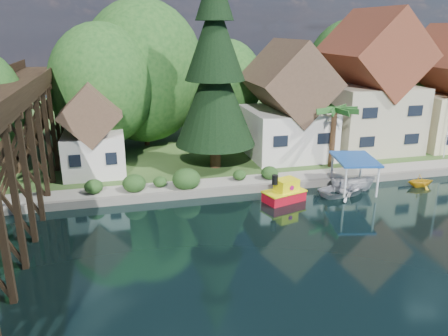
{
  "coord_description": "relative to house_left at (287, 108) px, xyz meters",
  "views": [
    {
      "loc": [
        -8.83,
        -22.95,
        12.51
      ],
      "look_at": [
        -1.7,
        6.0,
        2.88
      ],
      "focal_mm": 35.0,
      "sensor_mm": 36.0,
      "label": 1
    }
  ],
  "objects": [
    {
      "name": "promenade",
      "position": [
        -1.0,
        -6.7,
        -4.61
      ],
      "size": [
        50.0,
        2.6,
        0.06
      ],
      "primitive_type": "cube",
      "color": "gray",
      "rests_on": "bank"
    },
    {
      "name": "house_left",
      "position": [
        0.0,
        0.0,
        0.0
      ],
      "size": [
        7.64,
        8.64,
        11.02
      ],
      "color": "silver",
      "rests_on": "bank"
    },
    {
      "name": "shrubs",
      "position": [
        -11.6,
        -6.74,
        -3.91
      ],
      "size": [
        15.76,
        2.47,
        1.7
      ],
      "color": "#193914",
      "rests_on": "bank"
    },
    {
      "name": "boat_canopy",
      "position": [
        1.92,
        -9.72,
        -3.94
      ],
      "size": [
        3.83,
        4.87,
        2.8
      ],
      "color": "silver",
      "rests_on": "ground"
    },
    {
      "name": "ground",
      "position": [
        -7.0,
        -16.0,
        -5.14
      ],
      "size": [
        140.0,
        140.0,
        0.0
      ],
      "primitive_type": "plane",
      "color": "black",
      "rests_on": "ground"
    },
    {
      "name": "bg_trees",
      "position": [
        -6.0,
        5.25,
        2.15
      ],
      "size": [
        49.9,
        13.3,
        10.57
      ],
      "color": "#382314",
      "rests_on": "bank"
    },
    {
      "name": "tugboat",
      "position": [
        -4.07,
        -10.27,
        -4.46
      ],
      "size": [
        3.49,
        2.56,
        2.27
      ],
      "color": "#AB0B1C",
      "rests_on": "ground"
    },
    {
      "name": "palm_tree",
      "position": [
        2.59,
        -4.63,
        0.37
      ],
      "size": [
        4.31,
        4.31,
        5.74
      ],
      "color": "#382314",
      "rests_on": "bank"
    },
    {
      "name": "house_right",
      "position": [
        18.0,
        0.0,
        0.64
      ],
      "size": [
        8.15,
        8.64,
        12.45
      ],
      "color": "beige",
      "rests_on": "bank"
    },
    {
      "name": "boat_white_a",
      "position": [
        1.15,
        -10.01,
        -4.68
      ],
      "size": [
        5.1,
        4.19,
        0.92
      ],
      "primitive_type": "imported",
      "rotation": [
        0.0,
        0.0,
        1.83
      ],
      "color": "silver",
      "rests_on": "ground"
    },
    {
      "name": "boat_yellow",
      "position": [
        7.96,
        -10.02,
        -4.56
      ],
      "size": [
        2.38,
        2.11,
        1.16
      ],
      "primitive_type": "imported",
      "rotation": [
        0.0,
        0.0,
        1.47
      ],
      "color": "yellow",
      "rests_on": "ground"
    },
    {
      "name": "seawall",
      "position": [
        -3.0,
        -8.0,
        -4.83
      ],
      "size": [
        60.0,
        0.4,
        0.62
      ],
      "primitive_type": "cube",
      "color": "slate",
      "rests_on": "ground"
    },
    {
      "name": "bank",
      "position": [
        -7.0,
        18.0,
        -4.89
      ],
      "size": [
        140.0,
        52.0,
        0.5
      ],
      "primitive_type": "cube",
      "color": "#2C4B1E",
      "rests_on": "ground"
    },
    {
      "name": "shed",
      "position": [
        -18.0,
        -1.5,
        -1.31
      ],
      "size": [
        5.09,
        5.4,
        7.85
      ],
      "color": "silver",
      "rests_on": "bank"
    },
    {
      "name": "conifer",
      "position": [
        -7.58,
        -2.26,
        3.71
      ],
      "size": [
        7.04,
        7.04,
        17.34
      ],
      "color": "#382314",
      "rests_on": "bank"
    },
    {
      "name": "house_center",
      "position": [
        9.0,
        0.5,
        1.28
      ],
      "size": [
        8.65,
        9.18,
        13.89
      ],
      "color": "#B8AE8F",
      "rests_on": "bank"
    }
  ]
}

